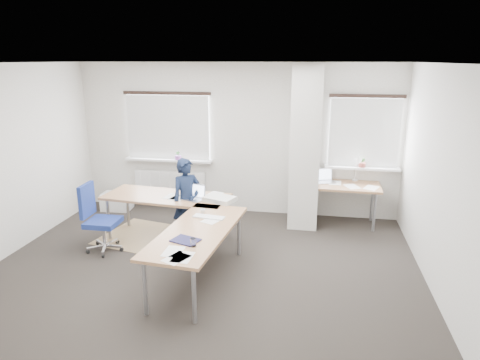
% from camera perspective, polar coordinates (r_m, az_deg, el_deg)
% --- Properties ---
extents(ground, '(6.00, 6.00, 0.00)m').
position_cam_1_polar(ground, '(6.14, -4.92, -11.86)').
color(ground, black).
rests_on(ground, ground).
extents(room_shell, '(6.04, 5.04, 2.82)m').
position_cam_1_polar(room_shell, '(5.94, -2.48, 5.14)').
color(room_shell, beige).
rests_on(room_shell, ground).
extents(floor_mat, '(1.67, 1.50, 0.01)m').
position_cam_1_polar(floor_mat, '(7.33, -12.15, -7.39)').
color(floor_mat, '#977A52').
rests_on(floor_mat, ground).
extents(white_crate, '(0.58, 0.43, 0.33)m').
position_cam_1_polar(white_crate, '(8.72, -16.09, -2.74)').
color(white_crate, white).
rests_on(white_crate, ground).
extents(desk_main, '(2.41, 2.82, 0.96)m').
position_cam_1_polar(desk_main, '(6.27, -7.57, -4.43)').
color(desk_main, '#8F603D').
rests_on(desk_main, ground).
extents(desk_side, '(1.42, 0.74, 1.22)m').
position_cam_1_polar(desk_side, '(7.72, 13.12, -0.85)').
color(desk_side, '#8F603D').
rests_on(desk_side, ground).
extents(task_chair, '(0.57, 0.57, 1.06)m').
position_cam_1_polar(task_chair, '(6.91, -17.97, -6.67)').
color(task_chair, navy).
rests_on(task_chair, ground).
extents(person, '(0.59, 0.58, 1.38)m').
position_cam_1_polar(person, '(6.81, -7.06, -2.80)').
color(person, '#101A31').
rests_on(person, ground).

